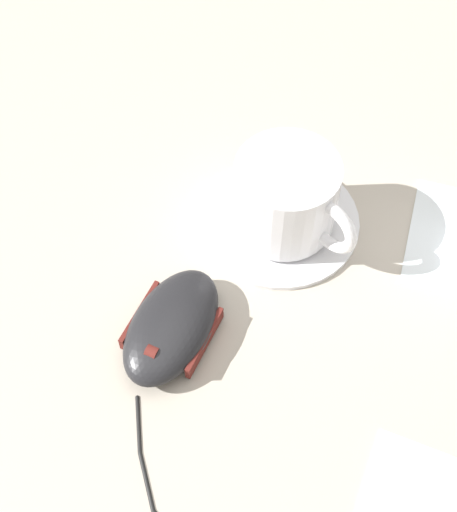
{
  "coord_description": "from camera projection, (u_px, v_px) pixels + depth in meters",
  "views": [
    {
      "loc": [
        0.06,
        -0.3,
        0.51
      ],
      "look_at": [
        -0.09,
        -0.02,
        0.03
      ],
      "focal_mm": 50.0,
      "sensor_mm": 36.0,
      "label": 1
    }
  ],
  "objects": [
    {
      "name": "ground_plane",
      "position": [
        337.0,
        305.0,
        0.59
      ],
      "size": [
        3.0,
        3.0,
        0.0
      ],
      "primitive_type": "plane",
      "color": "#B2A899"
    },
    {
      "name": "saucer",
      "position": [
        279.0,
        219.0,
        0.63
      ],
      "size": [
        0.14,
        0.14,
        0.01
      ],
      "primitive_type": "cylinder",
      "color": "white",
      "rests_on": "ground"
    },
    {
      "name": "coffee_cup",
      "position": [
        288.0,
        197.0,
        0.59
      ],
      "size": [
        0.12,
        0.09,
        0.07
      ],
      "color": "white",
      "rests_on": "saucer"
    },
    {
      "name": "computer_mouse",
      "position": [
        172.0,
        326.0,
        0.56
      ],
      "size": [
        0.07,
        0.11,
        0.03
      ],
      "color": "black",
      "rests_on": "ground"
    }
  ]
}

